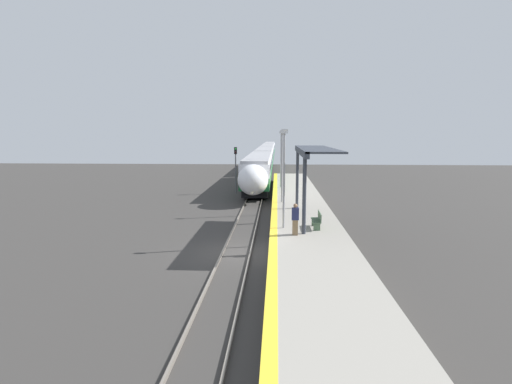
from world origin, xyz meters
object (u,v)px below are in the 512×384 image
Objects in this scene: person_waiting at (295,219)px; lamppost_far at (281,155)px; railway_signal at (236,165)px; lamppost_mid at (282,161)px; train at (266,155)px; platform_bench at (317,220)px; lamppost_near at (284,172)px.

person_waiting is 18.52m from lamppost_far.
railway_signal is 0.88× the size of lamppost_mid.
railway_signal reaches higher than person_waiting.
railway_signal is at bearing -93.50° from train.
platform_bench is 0.28× the size of lamppost_near.
lamppost_far reaches higher than train.
lamppost_mid is (-0.57, 9.96, 2.25)m from person_waiting.
lamppost_near reaches higher than railway_signal.
platform_bench is 17.09m from lamppost_far.
lamppost_near is at bearing -87.45° from train.
train is at bearing 93.68° from lamppost_far.
lamppost_mid is at bearing 93.26° from person_waiting.
lamppost_near reaches higher than platform_bench.
railway_signal is at bearing 153.71° from lamppost_far.
platform_bench is 3.22m from lamppost_near.
lamppost_far reaches higher than railway_signal.
platform_bench is 0.32× the size of railway_signal.
railway_signal is 19.68m from lamppost_near.
platform_bench is 0.28× the size of lamppost_mid.
lamppost_mid is at bearing 102.54° from platform_bench.
train is 37.96m from lamppost_far.
lamppost_near is 8.41m from lamppost_mid.
railway_signal is at bearing 108.75° from platform_bench.
railway_signal is at bearing 103.56° from lamppost_near.
train is 16.26× the size of lamppost_mid.
lamppost_near is at bearing -90.00° from lamppost_far.
lamppost_mid is 8.41m from lamppost_far.
person_waiting is at bearing -86.94° from train.
person_waiting is 0.30× the size of lamppost_near.
train reaches higher than platform_bench.
lamppost_near is at bearing 110.11° from person_waiting.
railway_signal is (-2.18, -35.56, 0.76)m from train.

